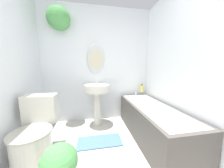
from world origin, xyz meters
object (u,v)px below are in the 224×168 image
(bathtub, at_px, (151,121))
(potted_plant, at_px, (60,166))
(pedestal_sink, at_px, (97,94))
(shampoo_bottle, at_px, (142,88))
(toilet, at_px, (35,135))

(bathtub, xyz_separation_m, potted_plant, (-1.26, -0.64, -0.00))
(pedestal_sink, height_order, shampoo_bottle, pedestal_sink)
(toilet, distance_m, shampoo_bottle, 2.05)
(toilet, distance_m, bathtub, 1.67)
(toilet, xyz_separation_m, potted_plant, (0.40, -0.47, -0.05))
(toilet, bearing_deg, bathtub, 5.67)
(potted_plant, bearing_deg, toilet, 130.42)
(shampoo_bottle, distance_m, potted_plant, 2.01)
(toilet, distance_m, pedestal_sink, 1.13)
(pedestal_sink, relative_size, potted_plant, 1.95)
(bathtub, bearing_deg, toilet, -174.33)
(toilet, relative_size, bathtub, 0.49)
(potted_plant, bearing_deg, pedestal_sink, 71.51)
(bathtub, xyz_separation_m, shampoo_bottle, (0.15, 0.73, 0.41))
(shampoo_bottle, height_order, potted_plant, shampoo_bottle)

